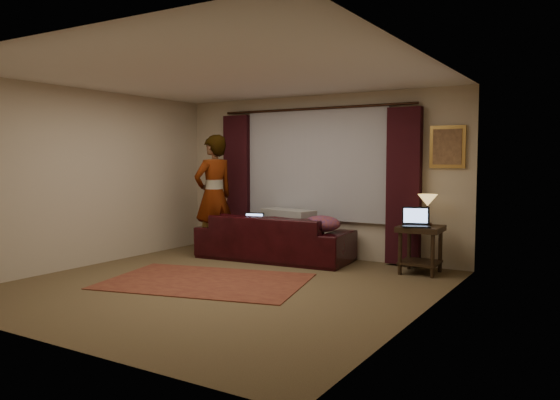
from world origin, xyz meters
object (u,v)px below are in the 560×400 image
Objects in this scene: end_table at (420,250)px; laptop_table at (416,217)px; laptop_sofa at (252,221)px; sofa at (274,229)px; tiffany_lamp at (427,210)px; person at (214,196)px.

end_table is 0.49m from laptop_table.
end_table is (2.61, 0.30, -0.27)m from laptop_sofa.
sofa is at bearing 160.66° from laptop_table.
end_table is 0.56m from tiffany_lamp.
person is (-3.32, -0.36, 0.66)m from end_table.
tiffany_lamp is at bearing -5.47° from laptop_sofa.
sofa is 5.62× the size of tiffany_lamp.
end_table is at bearing -113.80° from tiffany_lamp.
laptop_sofa is 0.80× the size of tiffany_lamp.
sofa is at bearing 117.77° from person.
sofa is 2.28m from laptop_table.
laptop_table reaches higher than laptop_sofa.
person is (-1.04, -0.20, 0.50)m from sofa.
laptop_sofa is 0.81m from person.
laptop_sofa is 0.87× the size of laptop_table.
laptop_table is (2.26, 0.01, 0.30)m from sofa.
laptop_table is at bearing 175.84° from sofa.
person is at bearing -171.89° from tiffany_lamp.
person is at bearing 6.69° from sofa.
tiffany_lamp reaches higher than laptop_table.
person reaches higher than sofa.
person reaches higher than laptop_sofa.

